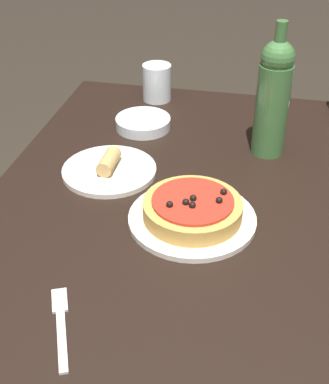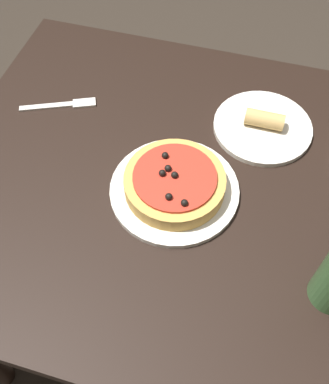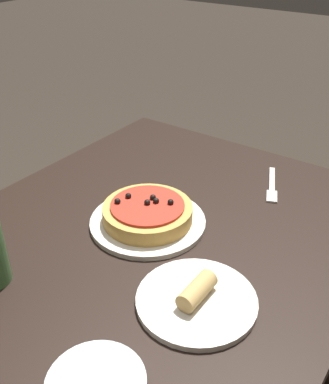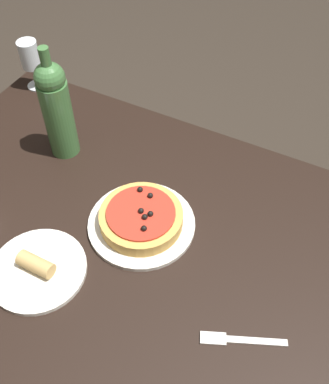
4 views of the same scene
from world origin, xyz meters
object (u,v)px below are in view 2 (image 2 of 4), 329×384
at_px(pizza, 175,182).
at_px(fork, 63,105).
at_px(dining_table, 212,213).
at_px(side_plate, 263,126).
at_px(dinner_plate, 174,190).

relative_size(pizza, fork, 1.19).
relative_size(dining_table, side_plate, 5.27).
bearing_deg(side_plate, dinner_plate, 56.55).
distance_m(fork, side_plate, 0.46).
bearing_deg(pizza, side_plate, -123.45).
xyz_separation_m(pizza, side_plate, (-0.15, -0.22, -0.02)).
bearing_deg(pizza, dinner_plate, -120.97).
height_order(dining_table, dinner_plate, dinner_plate).
relative_size(dining_table, fork, 6.82).
height_order(dining_table, fork, fork).
height_order(dinner_plate, side_plate, side_plate).
bearing_deg(side_plate, fork, 6.91).
relative_size(pizza, side_plate, 0.92).
distance_m(dining_table, fork, 0.43).
bearing_deg(fork, dining_table, -41.97).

